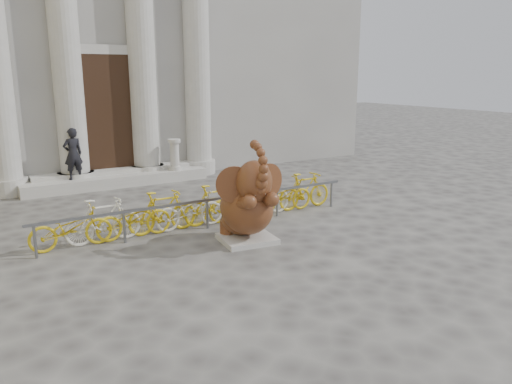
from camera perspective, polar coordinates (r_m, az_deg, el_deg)
ground at (r=8.88m, az=1.88°, el=-10.64°), size 80.00×80.00×0.00m
classical_building at (r=22.28m, az=-20.81°, el=18.74°), size 22.00×10.70×12.00m
entrance_steps at (r=17.12m, az=-15.63°, el=1.37°), size 6.00×1.20×0.36m
elephant_statue at (r=10.80m, az=-0.97°, el=-1.53°), size 1.52×1.75×2.29m
bike_rack at (r=12.09m, az=-6.19°, el=-1.59°), size 8.00×0.53×1.00m
pedestrian at (r=16.54m, az=-20.19°, el=4.11°), size 0.64×0.47×1.61m
balustrade_post at (r=17.34m, az=-9.28°, el=4.10°), size 0.43×0.43×1.07m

